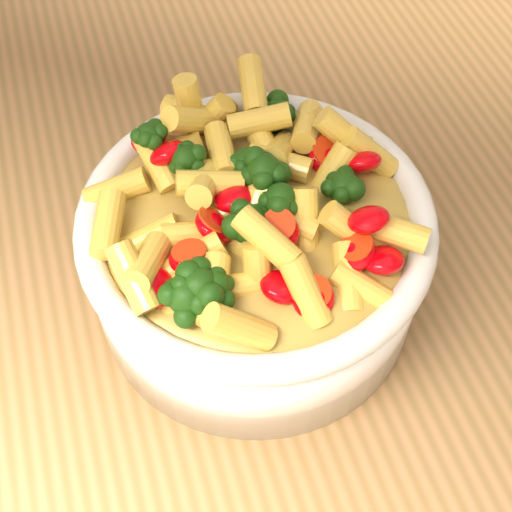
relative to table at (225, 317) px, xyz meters
name	(u,v)px	position (x,y,z in m)	size (l,w,h in m)	color
table	(225,317)	(0.00, 0.00, 0.00)	(1.20, 0.80, 0.90)	#A67547
serving_bowl	(256,255)	(0.01, -0.05, 0.15)	(0.23, 0.23, 0.10)	white
pasta_salad	(256,196)	(0.01, -0.05, 0.21)	(0.18, 0.18, 0.04)	#F9DA4E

